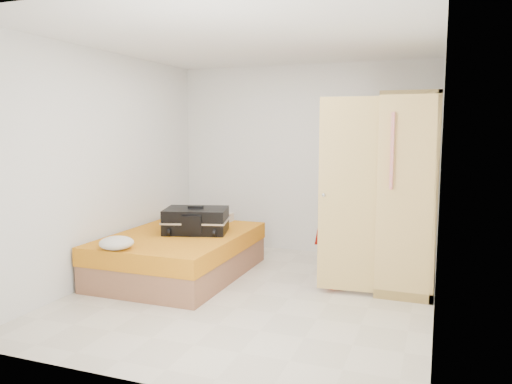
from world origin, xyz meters
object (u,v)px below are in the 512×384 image
(bed, at_px, (180,254))
(suitcase, at_px, (196,221))
(round_cushion, at_px, (116,243))
(person, at_px, (334,211))
(wardrobe, at_px, (405,196))

(bed, distance_m, suitcase, 0.44)
(bed, xyz_separation_m, suitcase, (0.15, 0.13, 0.39))
(suitcase, bearing_deg, bed, -154.43)
(bed, relative_size, round_cushion, 5.75)
(bed, height_order, person, person)
(suitcase, bearing_deg, person, -10.70)
(bed, bearing_deg, suitcase, 41.64)
(wardrobe, distance_m, round_cushion, 3.11)
(wardrobe, bearing_deg, round_cushion, -152.72)
(bed, height_order, suitcase, suitcase)
(round_cushion, bearing_deg, suitcase, 69.58)
(wardrobe, bearing_deg, person, -162.70)
(bed, xyz_separation_m, wardrobe, (2.50, 0.51, 0.75))
(person, relative_size, round_cushion, 4.72)
(wardrobe, bearing_deg, bed, -168.45)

